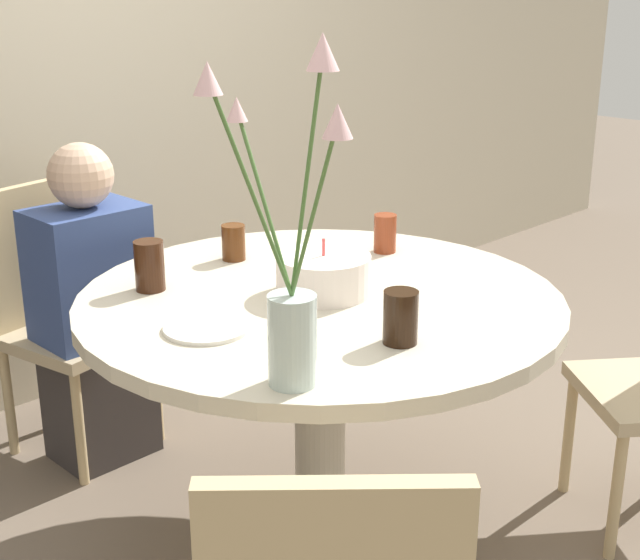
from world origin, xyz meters
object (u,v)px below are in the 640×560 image
object	(u,v)px
drink_glass_0	(401,317)
chair_far_back	(59,306)
birthday_cake	(323,274)
drink_glass_3	(385,233)
side_plate	(207,328)
drink_glass_1	(234,242)
drink_glass_2	(149,266)
person_guest	(93,316)
flower_vase	(291,276)

from	to	relation	value
drink_glass_0	chair_far_back	bearing A→B (deg)	94.19
birthday_cake	drink_glass_3	size ratio (longest dim) A/B	2.15
birthday_cake	side_plate	bearing A→B (deg)	177.88
chair_far_back	drink_glass_1	distance (m)	0.73
birthday_cake	drink_glass_2	world-z (taller)	birthday_cake
chair_far_back	drink_glass_0	size ratio (longest dim) A/B	7.27
side_plate	drink_glass_2	size ratio (longest dim) A/B	1.53
person_guest	drink_glass_3	bearing A→B (deg)	-51.83
birthday_cake	drink_glass_0	bearing A→B (deg)	-107.39
chair_far_back	drink_glass_2	size ratio (longest dim) A/B	6.72
drink_glass_2	chair_far_back	bearing A→B (deg)	82.54
drink_glass_3	person_guest	xyz separation A→B (m)	(-0.57, 0.73, -0.31)
chair_far_back	person_guest	bearing A→B (deg)	-90.00
flower_vase	person_guest	xyz separation A→B (m)	(0.25, 1.20, -0.48)
drink_glass_1	drink_glass_3	distance (m)	0.45
side_plate	drink_glass_3	world-z (taller)	drink_glass_3
drink_glass_3	drink_glass_0	bearing A→B (deg)	-136.13
drink_glass_0	drink_glass_1	xyz separation A→B (m)	(0.13, 0.74, -0.01)
chair_far_back	side_plate	distance (m)	1.04
drink_glass_0	birthday_cake	bearing A→B (deg)	72.61
drink_glass_2	drink_glass_3	distance (m)	0.72
drink_glass_0	drink_glass_1	distance (m)	0.75
flower_vase	drink_glass_0	size ratio (longest dim) A/B	5.63
chair_far_back	person_guest	size ratio (longest dim) A/B	0.85
chair_far_back	drink_glass_2	bearing A→B (deg)	-108.47
birthday_cake	drink_glass_1	distance (m)	0.39
drink_glass_0	drink_glass_1	size ratio (longest dim) A/B	1.19
flower_vase	drink_glass_0	bearing A→B (deg)	-1.24
birthday_cake	drink_glass_1	size ratio (longest dim) A/B	2.37
birthday_cake	drink_glass_2	distance (m)	0.45
drink_glass_1	drink_glass_3	size ratio (longest dim) A/B	0.91
birthday_cake	person_guest	world-z (taller)	person_guest
drink_glass_0	person_guest	world-z (taller)	person_guest
side_plate	drink_glass_0	distance (m)	0.45
birthday_cake	side_plate	xyz separation A→B (m)	(-0.37, 0.01, -0.05)
flower_vase	drink_glass_1	size ratio (longest dim) A/B	6.67
chair_far_back	drink_glass_2	xyz separation A→B (m)	(-0.09, -0.67, 0.31)
flower_vase	side_plate	world-z (taller)	flower_vase
chair_far_back	drink_glass_3	size ratio (longest dim) A/B	7.82
drink_glass_1	person_guest	size ratio (longest dim) A/B	0.10
side_plate	drink_glass_0	bearing A→B (deg)	-54.73
drink_glass_2	flower_vase	bearing A→B (deg)	-101.25
flower_vase	drink_glass_0	distance (m)	0.37
side_plate	drink_glass_3	xyz separation A→B (m)	(0.76, 0.12, 0.05)
drink_glass_3	side_plate	bearing A→B (deg)	-171.35
drink_glass_0	drink_glass_2	xyz separation A→B (m)	(-0.19, 0.69, 0.01)
chair_far_back	person_guest	world-z (taller)	person_guest
drink_glass_3	birthday_cake	bearing A→B (deg)	-161.69
chair_far_back	birthday_cake	world-z (taller)	same
flower_vase	drink_glass_0	world-z (taller)	flower_vase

